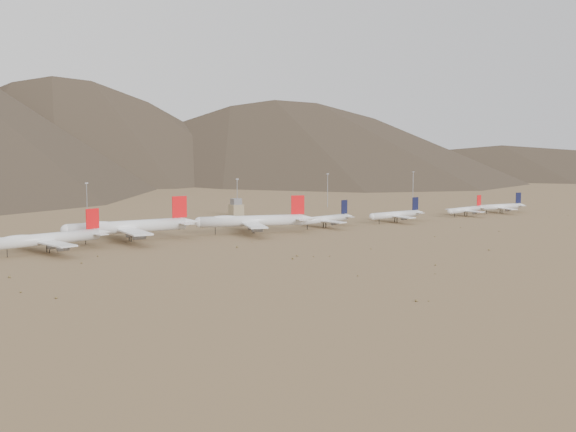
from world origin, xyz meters
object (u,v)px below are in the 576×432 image
narrowbody_a (325,219)px  narrowbody_b (396,215)px  widebody_centre (128,227)px  widebody_east (252,221)px  widebody_west (46,239)px  control_tower (236,208)px

narrowbody_a → narrowbody_b: narrowbody_a is taller
widebody_centre → widebody_east: 71.30m
narrowbody_a → widebody_west: bearing=172.9°
narrowbody_a → narrowbody_b: 53.75m
widebody_east → narrowbody_b: widebody_east is taller
control_tower → widebody_centre: bearing=-143.2°
narrowbody_a → control_tower: (-16.15, 83.73, 0.27)m
widebody_west → control_tower: (153.06, 96.69, -1.42)m
widebody_centre → narrowbody_a: widebody_centre is taller
widebody_west → narrowbody_a: bearing=-7.6°
widebody_centre → control_tower: size_ratio=6.37×
widebody_east → control_tower: 91.93m
narrowbody_b → widebody_east: bearing=176.2°
widebody_east → narrowbody_b: bearing=17.0°
narrowbody_b → widebody_west: bearing=179.2°
widebody_centre → control_tower: widebody_centre is taller
widebody_west → narrowbody_b: 223.26m
narrowbody_b → control_tower: size_ratio=3.83×
widebody_west → widebody_centre: bearing=8.3°
widebody_west → narrowbody_a: (169.21, 12.96, -1.70)m
widebody_west → control_tower: widebody_west is taller
widebody_east → control_tower: widebody_east is taller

